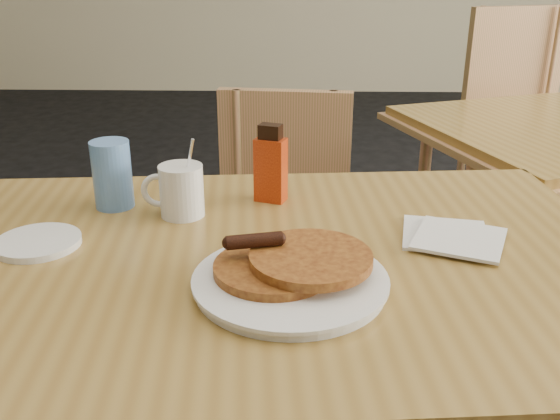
# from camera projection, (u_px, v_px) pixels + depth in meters

# --- Properties ---
(main_table) EXTENTS (1.34, 0.96, 0.75)m
(main_table) POSITION_uv_depth(u_px,v_px,m) (270.00, 275.00, 1.06)
(main_table) COLOR olive
(main_table) RESTS_ON floor
(chair_main_far) EXTENTS (0.43, 0.43, 0.86)m
(chair_main_far) POSITION_uv_depth(u_px,v_px,m) (284.00, 216.00, 1.81)
(chair_main_far) COLOR tan
(chair_main_far) RESTS_ON floor
(chair_neighbor_far) EXTENTS (0.57, 0.57, 1.01)m
(chair_neighbor_far) POSITION_uv_depth(u_px,v_px,m) (517.00, 108.00, 2.66)
(chair_neighbor_far) COLOR tan
(chair_neighbor_far) RESTS_ON floor
(pancake_plate) EXTENTS (0.30, 0.30, 0.07)m
(pancake_plate) POSITION_uv_depth(u_px,v_px,m) (291.00, 275.00, 0.94)
(pancake_plate) COLOR silver
(pancake_plate) RESTS_ON main_table
(coffee_mug) EXTENTS (0.12, 0.08, 0.16)m
(coffee_mug) POSITION_uv_depth(u_px,v_px,m) (180.00, 190.00, 1.18)
(coffee_mug) COLOR silver
(coffee_mug) RESTS_ON main_table
(syrup_bottle) EXTENTS (0.07, 0.06, 0.16)m
(syrup_bottle) POSITION_uv_depth(u_px,v_px,m) (271.00, 166.00, 1.25)
(syrup_bottle) COLOR maroon
(syrup_bottle) RESTS_ON main_table
(napkin_stack) EXTENTS (0.20, 0.21, 0.01)m
(napkin_stack) POSITION_uv_depth(u_px,v_px,m) (452.00, 237.00, 1.10)
(napkin_stack) COLOR silver
(napkin_stack) RESTS_ON main_table
(blue_tumbler) EXTENTS (0.09, 0.09, 0.13)m
(blue_tumbler) POSITION_uv_depth(u_px,v_px,m) (112.00, 174.00, 1.22)
(blue_tumbler) COLOR #5685C9
(blue_tumbler) RESTS_ON main_table
(side_saucer) EXTENTS (0.16, 0.16, 0.01)m
(side_saucer) POSITION_uv_depth(u_px,v_px,m) (38.00, 242.00, 1.08)
(side_saucer) COLOR silver
(side_saucer) RESTS_ON main_table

